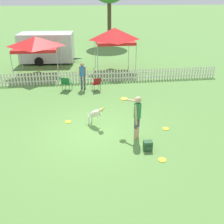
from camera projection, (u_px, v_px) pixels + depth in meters
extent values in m
plane|color=#5B8C42|center=(95.00, 133.00, 10.25)|extent=(240.00, 240.00, 0.00)
cylinder|color=tan|center=(135.00, 134.00, 9.71)|extent=(0.11, 0.11, 0.50)
cylinder|color=#474C5B|center=(136.00, 124.00, 9.52)|extent=(0.12, 0.12, 0.41)
cylinder|color=tan|center=(138.00, 132.00, 9.86)|extent=(0.11, 0.11, 0.50)
cylinder|color=#474C5B|center=(138.00, 122.00, 9.67)|extent=(0.12, 0.12, 0.41)
cylinder|color=#2D8447|center=(137.00, 110.00, 9.37)|extent=(0.39, 0.39, 0.62)
sphere|color=tan|center=(138.00, 100.00, 9.19)|extent=(0.25, 0.25, 0.25)
cylinder|color=tan|center=(136.00, 115.00, 9.23)|extent=(0.13, 0.23, 0.75)
cylinder|color=tan|center=(132.00, 101.00, 9.61)|extent=(0.57, 0.60, 0.14)
cylinder|color=yellow|center=(124.00, 99.00, 9.85)|extent=(0.27, 0.27, 0.02)
cylinder|color=yellow|center=(124.00, 99.00, 9.83)|extent=(0.27, 0.27, 0.02)
ellipsoid|color=beige|center=(95.00, 113.00, 10.68)|extent=(0.69, 0.65, 0.58)
ellipsoid|color=silver|center=(95.00, 115.00, 10.70)|extent=(0.36, 0.34, 0.28)
sphere|color=beige|center=(101.00, 110.00, 10.41)|extent=(0.16, 0.16, 0.16)
cone|color=beige|center=(102.00, 110.00, 10.36)|extent=(0.17, 0.16, 0.14)
cylinder|color=yellow|center=(102.00, 110.00, 10.36)|extent=(0.31, 0.32, 0.23)
cone|color=beige|center=(101.00, 108.00, 10.43)|extent=(0.05, 0.05, 0.07)
cone|color=beige|center=(100.00, 109.00, 10.36)|extent=(0.05, 0.05, 0.07)
cylinder|color=silver|center=(92.00, 119.00, 11.04)|extent=(0.06, 0.06, 0.36)
cylinder|color=silver|center=(89.00, 120.00, 10.89)|extent=(0.06, 0.06, 0.36)
cylinder|color=silver|center=(99.00, 113.00, 10.65)|extent=(0.16, 0.15, 0.28)
cylinder|color=silver|center=(97.00, 115.00, 10.51)|extent=(0.16, 0.15, 0.28)
cone|color=beige|center=(87.00, 114.00, 10.94)|extent=(0.27, 0.25, 0.21)
cylinder|color=yellow|center=(166.00, 129.00, 10.56)|extent=(0.27, 0.27, 0.02)
cylinder|color=yellow|center=(68.00, 122.00, 11.12)|extent=(0.27, 0.27, 0.02)
cylinder|color=yellow|center=(162.00, 160.00, 8.58)|extent=(0.27, 0.27, 0.02)
cube|color=#2D5633|center=(148.00, 146.00, 9.08)|extent=(0.32, 0.24, 0.36)
cube|color=#2D5633|center=(149.00, 148.00, 8.97)|extent=(0.22, 0.04, 0.18)
cube|color=silver|center=(88.00, 79.00, 15.90)|extent=(17.11, 0.04, 0.06)
cube|color=silver|center=(88.00, 74.00, 15.76)|extent=(17.11, 0.04, 0.06)
cube|color=silver|center=(2.00, 80.00, 15.22)|extent=(0.09, 0.02, 0.79)
cube|color=silver|center=(5.00, 80.00, 15.24)|extent=(0.09, 0.02, 0.79)
cube|color=silver|center=(8.00, 80.00, 15.26)|extent=(0.09, 0.02, 0.79)
cube|color=silver|center=(11.00, 80.00, 15.29)|extent=(0.09, 0.02, 0.79)
cube|color=silver|center=(14.00, 80.00, 15.31)|extent=(0.09, 0.02, 0.79)
cube|color=silver|center=(18.00, 80.00, 15.33)|extent=(0.09, 0.02, 0.79)
cube|color=silver|center=(21.00, 80.00, 15.35)|extent=(0.09, 0.02, 0.79)
cube|color=silver|center=(24.00, 79.00, 15.37)|extent=(0.09, 0.02, 0.79)
cube|color=silver|center=(27.00, 79.00, 15.39)|extent=(0.09, 0.02, 0.79)
cube|color=silver|center=(30.00, 79.00, 15.42)|extent=(0.09, 0.02, 0.79)
cube|color=silver|center=(33.00, 79.00, 15.44)|extent=(0.09, 0.02, 0.79)
cube|color=silver|center=(36.00, 79.00, 15.46)|extent=(0.09, 0.02, 0.79)
cube|color=silver|center=(39.00, 79.00, 15.48)|extent=(0.09, 0.02, 0.79)
cube|color=silver|center=(43.00, 79.00, 15.50)|extent=(0.09, 0.02, 0.79)
cube|color=silver|center=(46.00, 79.00, 15.53)|extent=(0.09, 0.02, 0.79)
cube|color=silver|center=(49.00, 78.00, 15.55)|extent=(0.09, 0.02, 0.79)
cube|color=silver|center=(52.00, 78.00, 15.57)|extent=(0.09, 0.02, 0.79)
cube|color=silver|center=(55.00, 78.00, 15.59)|extent=(0.09, 0.02, 0.79)
cube|color=silver|center=(58.00, 78.00, 15.61)|extent=(0.09, 0.02, 0.79)
cube|color=silver|center=(61.00, 78.00, 15.63)|extent=(0.09, 0.02, 0.79)
cube|color=silver|center=(64.00, 78.00, 15.66)|extent=(0.09, 0.02, 0.79)
cube|color=silver|center=(67.00, 78.00, 15.68)|extent=(0.09, 0.02, 0.79)
cube|color=silver|center=(70.00, 78.00, 15.70)|extent=(0.09, 0.02, 0.79)
cube|color=silver|center=(73.00, 77.00, 15.72)|extent=(0.09, 0.02, 0.79)
cube|color=silver|center=(76.00, 77.00, 15.74)|extent=(0.09, 0.02, 0.79)
cube|color=silver|center=(79.00, 77.00, 15.77)|extent=(0.09, 0.02, 0.79)
cube|color=silver|center=(82.00, 77.00, 15.79)|extent=(0.09, 0.02, 0.79)
cube|color=silver|center=(85.00, 77.00, 15.81)|extent=(0.09, 0.02, 0.79)
cube|color=silver|center=(88.00, 77.00, 15.83)|extent=(0.09, 0.02, 0.79)
cube|color=silver|center=(91.00, 77.00, 15.85)|extent=(0.09, 0.02, 0.79)
cube|color=silver|center=(94.00, 77.00, 15.87)|extent=(0.09, 0.02, 0.79)
cube|color=silver|center=(97.00, 77.00, 15.90)|extent=(0.09, 0.02, 0.79)
cube|color=silver|center=(100.00, 76.00, 15.92)|extent=(0.09, 0.02, 0.79)
cube|color=silver|center=(103.00, 76.00, 15.94)|extent=(0.09, 0.02, 0.79)
cube|color=silver|center=(106.00, 76.00, 15.96)|extent=(0.09, 0.02, 0.79)
cube|color=silver|center=(109.00, 76.00, 15.98)|extent=(0.09, 0.02, 0.79)
cube|color=silver|center=(111.00, 76.00, 16.00)|extent=(0.09, 0.02, 0.79)
cube|color=silver|center=(114.00, 76.00, 16.03)|extent=(0.09, 0.02, 0.79)
cube|color=silver|center=(117.00, 76.00, 16.05)|extent=(0.09, 0.02, 0.79)
cube|color=silver|center=(120.00, 76.00, 16.07)|extent=(0.09, 0.02, 0.79)
cube|color=silver|center=(123.00, 76.00, 16.09)|extent=(0.09, 0.02, 0.79)
cube|color=silver|center=(126.00, 75.00, 16.11)|extent=(0.09, 0.02, 0.79)
cube|color=silver|center=(129.00, 75.00, 16.14)|extent=(0.09, 0.02, 0.79)
cube|color=silver|center=(132.00, 75.00, 16.16)|extent=(0.09, 0.02, 0.79)
cube|color=silver|center=(134.00, 75.00, 16.18)|extent=(0.09, 0.02, 0.79)
cube|color=silver|center=(137.00, 75.00, 16.20)|extent=(0.09, 0.02, 0.79)
cube|color=silver|center=(140.00, 75.00, 16.22)|extent=(0.09, 0.02, 0.79)
cube|color=silver|center=(143.00, 75.00, 16.24)|extent=(0.09, 0.02, 0.79)
cube|color=silver|center=(146.00, 75.00, 16.27)|extent=(0.09, 0.02, 0.79)
cube|color=silver|center=(148.00, 75.00, 16.29)|extent=(0.09, 0.02, 0.79)
cube|color=silver|center=(151.00, 74.00, 16.31)|extent=(0.09, 0.02, 0.79)
cube|color=silver|center=(154.00, 74.00, 16.33)|extent=(0.09, 0.02, 0.79)
cube|color=silver|center=(157.00, 74.00, 16.35)|extent=(0.09, 0.02, 0.79)
cube|color=silver|center=(160.00, 74.00, 16.38)|extent=(0.09, 0.02, 0.79)
cube|color=silver|center=(162.00, 74.00, 16.40)|extent=(0.09, 0.02, 0.79)
cube|color=silver|center=(165.00, 74.00, 16.42)|extent=(0.09, 0.02, 0.79)
cube|color=silver|center=(168.00, 74.00, 16.44)|extent=(0.09, 0.02, 0.79)
cube|color=silver|center=(171.00, 74.00, 16.46)|extent=(0.09, 0.02, 0.79)
cube|color=silver|center=(173.00, 74.00, 16.48)|extent=(0.09, 0.02, 0.79)
cube|color=silver|center=(176.00, 73.00, 16.51)|extent=(0.09, 0.02, 0.79)
cube|color=silver|center=(179.00, 73.00, 16.53)|extent=(0.09, 0.02, 0.79)
cube|color=silver|center=(182.00, 73.00, 16.55)|extent=(0.09, 0.02, 0.79)
cube|color=silver|center=(184.00, 73.00, 16.57)|extent=(0.09, 0.02, 0.79)
cube|color=silver|center=(187.00, 73.00, 16.59)|extent=(0.09, 0.02, 0.79)
cube|color=silver|center=(190.00, 73.00, 16.61)|extent=(0.09, 0.02, 0.79)
cube|color=silver|center=(192.00, 73.00, 16.64)|extent=(0.09, 0.02, 0.79)
cube|color=silver|center=(195.00, 73.00, 16.66)|extent=(0.09, 0.02, 0.79)
cube|color=silver|center=(198.00, 73.00, 16.68)|extent=(0.09, 0.02, 0.79)
cube|color=silver|center=(200.00, 73.00, 16.70)|extent=(0.09, 0.02, 0.79)
cube|color=silver|center=(203.00, 72.00, 16.72)|extent=(0.09, 0.02, 0.79)
cube|color=silver|center=(206.00, 72.00, 16.75)|extent=(0.09, 0.02, 0.79)
cube|color=silver|center=(208.00, 72.00, 16.77)|extent=(0.09, 0.02, 0.79)
cube|color=silver|center=(211.00, 72.00, 16.79)|extent=(0.09, 0.02, 0.79)
cube|color=silver|center=(214.00, 72.00, 16.81)|extent=(0.09, 0.02, 0.79)
cylinder|color=#333338|center=(98.00, 85.00, 14.96)|extent=(0.02, 0.02, 0.40)
cylinder|color=#333338|center=(92.00, 86.00, 14.82)|extent=(0.02, 0.02, 0.40)
cylinder|color=#333338|center=(100.00, 87.00, 14.65)|extent=(0.02, 0.02, 0.40)
cylinder|color=#333338|center=(94.00, 88.00, 14.51)|extent=(0.02, 0.02, 0.40)
cube|color=maroon|center=(96.00, 83.00, 14.65)|extent=(0.55, 0.55, 0.03)
cube|color=maroon|center=(97.00, 81.00, 14.40)|extent=(0.45, 0.20, 0.38)
cylinder|color=#333338|center=(72.00, 86.00, 14.89)|extent=(0.02, 0.02, 0.42)
cylinder|color=#333338|center=(65.00, 85.00, 14.99)|extent=(0.02, 0.02, 0.42)
cylinder|color=#333338|center=(69.00, 88.00, 14.52)|extent=(0.02, 0.02, 0.42)
cylinder|color=#333338|center=(62.00, 87.00, 14.61)|extent=(0.02, 0.02, 0.42)
cube|color=#19662D|center=(67.00, 83.00, 14.66)|extent=(0.65, 0.65, 0.03)
cube|color=#19662D|center=(65.00, 81.00, 14.38)|extent=(0.50, 0.26, 0.40)
cylinder|color=#B2B2B2|center=(12.00, 67.00, 15.80)|extent=(0.04, 0.04, 1.97)
cylinder|color=#B2B2B2|center=(58.00, 65.00, 16.13)|extent=(0.04, 0.04, 1.97)
cylinder|color=#B2B2B2|center=(21.00, 57.00, 18.34)|extent=(0.04, 0.04, 1.97)
cylinder|color=#B2B2B2|center=(60.00, 55.00, 18.67)|extent=(0.04, 0.04, 1.97)
cube|color=red|center=(37.00, 48.00, 16.85)|extent=(2.84, 2.84, 0.20)
pyramid|color=red|center=(36.00, 41.00, 16.67)|extent=(2.84, 2.84, 0.63)
cylinder|color=#B2B2B2|center=(98.00, 60.00, 16.81)|extent=(0.04, 0.04, 2.21)
cylinder|color=#B2B2B2|center=(136.00, 59.00, 17.12)|extent=(0.04, 0.04, 2.21)
cylinder|color=#B2B2B2|center=(95.00, 52.00, 19.17)|extent=(0.04, 0.04, 2.21)
cylinder|color=#B2B2B2|center=(129.00, 51.00, 19.48)|extent=(0.04, 0.04, 2.21)
cube|color=red|center=(114.00, 41.00, 17.71)|extent=(2.64, 2.64, 0.20)
pyramid|color=red|center=(114.00, 34.00, 17.49)|extent=(2.64, 2.64, 0.82)
cylinder|color=#474C5B|center=(84.00, 83.00, 14.75)|extent=(0.11, 0.11, 0.82)
cylinder|color=#474C5B|center=(82.00, 83.00, 14.78)|extent=(0.11, 0.11, 0.82)
cylinder|color=#3372BF|center=(82.00, 71.00, 14.47)|extent=(0.27, 0.27, 0.56)
sphere|color=tan|center=(82.00, 65.00, 14.30)|extent=(0.23, 0.23, 0.23)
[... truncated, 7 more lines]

